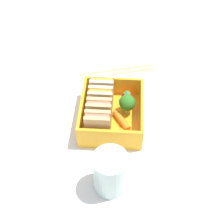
{
  "coord_description": "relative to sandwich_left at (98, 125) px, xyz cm",
  "views": [
    {
      "loc": [
        -43.06,
        -2.71,
        52.72
      ],
      "look_at": [
        0.0,
        0.0,
        2.7
      ],
      "focal_mm": 50.0,
      "sensor_mm": 36.0,
      "label": 1
    }
  ],
  "objects": [
    {
      "name": "ground_plane",
      "position": [
        5.01,
        -2.53,
        -5.37
      ],
      "size": [
        120.0,
        120.0,
        2.0
      ],
      "primitive_type": "cube",
      "color": "white"
    },
    {
      "name": "bento_tray",
      "position": [
        5.01,
        -2.53,
        -3.77
      ],
      "size": [
        15.15,
        13.03,
        1.2
      ],
      "primitive_type": "cube",
      "color": "gold",
      "rests_on": "ground_plane"
    },
    {
      "name": "bento_rim",
      "position": [
        5.01,
        -2.53,
        -0.93
      ],
      "size": [
        15.15,
        13.03,
        4.48
      ],
      "color": "gold",
      "rests_on": "bento_tray"
    },
    {
      "name": "sandwich_left",
      "position": [
        0.0,
        0.0,
        0.0
      ],
      "size": [
        2.6,
        5.05,
        6.34
      ],
      "color": "tan",
      "rests_on": "bento_tray"
    },
    {
      "name": "sandwich_center_left",
      "position": [
        3.34,
        0.0,
        0.0
      ],
      "size": [
        2.6,
        5.05,
        6.34
      ],
      "color": "tan",
      "rests_on": "bento_tray"
    },
    {
      "name": "sandwich_center",
      "position": [
        6.68,
        0.0,
        0.0
      ],
      "size": [
        2.6,
        5.05,
        6.34
      ],
      "color": "#E0BD89",
      "rests_on": "bento_tray"
    },
    {
      "name": "sandwich_center_right",
      "position": [
        10.02,
        0.0,
        0.0
      ],
      "size": [
        2.6,
        5.05,
        6.34
      ],
      "color": "beige",
      "rests_on": "bento_tray"
    },
    {
      "name": "carrot_stick_far_left",
      "position": [
        -0.34,
        -5.78,
        -2.67
      ],
      "size": [
        3.67,
        3.36,
        1.0
      ],
      "primitive_type": "cylinder",
      "rotation": [
        1.57,
        0.0,
        2.28
      ],
      "color": "orange",
      "rests_on": "bento_tray"
    },
    {
      "name": "carrot_stick_left",
      "position": [
        3.51,
        -4.63,
        -2.49
      ],
      "size": [
        5.24,
        4.06,
        1.36
      ],
      "primitive_type": "cylinder",
      "rotation": [
        1.57,
        0.0,
        5.29
      ],
      "color": "orange",
      "rests_on": "bento_tray"
    },
    {
      "name": "broccoli_floret",
      "position": [
        6.59,
        -5.67,
        -0.41
      ],
      "size": [
        3.5,
        3.5,
        4.64
      ],
      "color": "#94C063",
      "rests_on": "bento_tray"
    },
    {
      "name": "strawberry_far_left",
      "position": [
        9.82,
        -5.52,
        -1.81
      ],
      "size": [
        2.47,
        2.47,
        3.07
      ],
      "color": "red",
      "rests_on": "bento_tray"
    },
    {
      "name": "chopstick_pair",
      "position": [
        20.77,
        -3.13,
        -4.02
      ],
      "size": [
        6.66,
        18.25,
        0.7
      ],
      "color": "tan",
      "rests_on": "ground_plane"
    },
    {
      "name": "drinking_glass",
      "position": [
        -10.47,
        -3.2,
        0.06
      ],
      "size": [
        6.24,
        6.24,
        8.86
      ],
      "primitive_type": "cylinder",
      "color": "silver",
      "rests_on": "ground_plane"
    },
    {
      "name": "folded_napkin",
      "position": [
        4.39,
        -20.61,
        -4.17
      ],
      "size": [
        15.59,
        11.5,
        0.4
      ],
      "primitive_type": "cube",
      "rotation": [
        0.0,
        0.0,
        -0.23
      ],
      "color": "silver",
      "rests_on": "ground_plane"
    }
  ]
}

